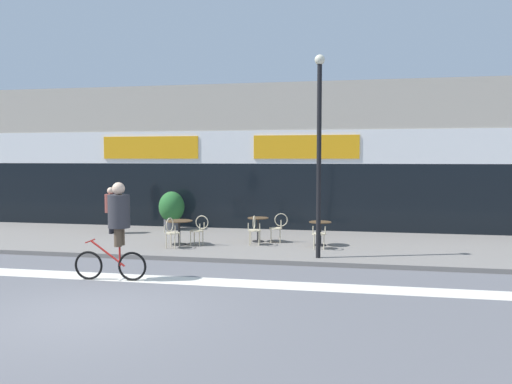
{
  "coord_description": "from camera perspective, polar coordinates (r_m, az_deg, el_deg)",
  "views": [
    {
      "loc": [
        4.51,
        -7.91,
        2.71
      ],
      "look_at": [
        1.96,
        5.59,
        1.78
      ],
      "focal_mm": 35.0,
      "sensor_mm": 36.0,
      "label": 1
    }
  ],
  "objects": [
    {
      "name": "cafe_chair_1_near",
      "position": [
        14.91,
        -0.18,
        -4.13
      ],
      "size": [
        0.42,
        0.59,
        0.9
      ],
      "rotation": [
        0.0,
        0.0,
        1.63
      ],
      "color": "beige",
      "rests_on": "sidewalk_slab"
    },
    {
      "name": "ground_plane",
      "position": [
        9.5,
        -18.68,
        -12.94
      ],
      "size": [
        120.0,
        120.0,
        0.0
      ],
      "primitive_type": "plane",
      "color": "#5B5B60"
    },
    {
      "name": "bistro_table_0",
      "position": [
        15.16,
        -8.78,
        -4.0
      ],
      "size": [
        0.8,
        0.8,
        0.73
      ],
      "color": "black",
      "rests_on": "sidewalk_slab"
    },
    {
      "name": "cafe_chair_0_side",
      "position": [
        14.96,
        -6.52,
        -4.13
      ],
      "size": [
        0.59,
        0.43,
        0.9
      ],
      "rotation": [
        0.0,
        0.0,
        3.05
      ],
      "color": "beige",
      "rests_on": "sidewalk_slab"
    },
    {
      "name": "bistro_table_2",
      "position": [
        14.97,
        7.35,
        -4.17
      ],
      "size": [
        0.66,
        0.66,
        0.72
      ],
      "color": "black",
      "rests_on": "sidewalk_slab"
    },
    {
      "name": "cafe_chair_0_near",
      "position": [
        14.58,
        -9.64,
        -4.37
      ],
      "size": [
        0.45,
        0.6,
        0.9
      ],
      "rotation": [
        0.0,
        0.0,
        1.42
      ],
      "color": "beige",
      "rests_on": "sidewalk_slab"
    },
    {
      "name": "bike_lane_stripe",
      "position": [
        11.67,
        -12.54,
        -9.64
      ],
      "size": [
        36.0,
        0.7,
        0.01
      ],
      "primitive_type": "cube",
      "color": "silver",
      "rests_on": "ground"
    },
    {
      "name": "sidewalk_slab",
      "position": [
        16.03,
        -5.83,
        -5.67
      ],
      "size": [
        40.0,
        5.5,
        0.12
      ],
      "primitive_type": "cube",
      "color": "slate",
      "rests_on": "ground"
    },
    {
      "name": "cafe_chair_2_near",
      "position": [
        14.35,
        7.22,
        -4.48
      ],
      "size": [
        0.42,
        0.58,
        0.9
      ],
      "rotation": [
        0.0,
        0.0,
        1.62
      ],
      "color": "beige",
      "rests_on": "sidewalk_slab"
    },
    {
      "name": "pedestrian_near_end",
      "position": [
        17.9,
        -16.25,
        -1.55
      ],
      "size": [
        0.5,
        0.5,
        1.6
      ],
      "rotation": [
        0.0,
        0.0,
        0.25
      ],
      "color": "black",
      "rests_on": "sidewalk_slab"
    },
    {
      "name": "lamp_post",
      "position": [
        12.98,
        7.22,
        5.71
      ],
      "size": [
        0.26,
        0.26,
        5.23
      ],
      "color": "black",
      "rests_on": "sidewalk_slab"
    },
    {
      "name": "storefront_facade",
      "position": [
        20.37,
        -2.11,
        3.85
      ],
      "size": [
        40.0,
        4.06,
        5.44
      ],
      "color": "#B2A899",
      "rests_on": "ground"
    },
    {
      "name": "bistro_table_1",
      "position": [
        15.51,
        0.24,
        -3.75
      ],
      "size": [
        0.65,
        0.65,
        0.76
      ],
      "color": "black",
      "rests_on": "sidewalk_slab"
    },
    {
      "name": "planter_pot",
      "position": [
        18.44,
        -9.62,
        -1.92
      ],
      "size": [
        0.93,
        0.93,
        1.39
      ],
      "color": "#4C4C51",
      "rests_on": "sidewalk_slab"
    },
    {
      "name": "cafe_chair_1_side",
      "position": [
        15.43,
        2.53,
        -3.87
      ],
      "size": [
        0.6,
        0.45,
        0.9
      ],
      "rotation": [
        0.0,
        0.0,
        3.29
      ],
      "color": "beige",
      "rests_on": "sidewalk_slab"
    },
    {
      "name": "cyclist_0",
      "position": [
        11.44,
        -15.57,
        -3.27
      ],
      "size": [
        1.65,
        0.56,
        2.19
      ],
      "rotation": [
        0.0,
        0.0,
        3.23
      ],
      "color": "black",
      "rests_on": "ground"
    }
  ]
}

